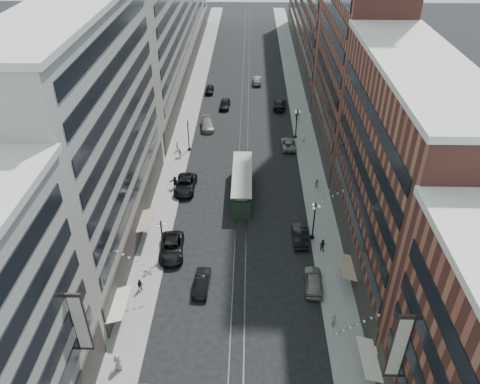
# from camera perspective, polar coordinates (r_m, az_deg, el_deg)

# --- Properties ---
(ground) EXTENTS (220.00, 220.00, 0.00)m
(ground) POSITION_cam_1_polar(r_m,az_deg,el_deg) (84.10, 0.47, 6.63)
(ground) COLOR black
(ground) RESTS_ON ground
(sidewalk_west) EXTENTS (4.00, 180.00, 0.15)m
(sidewalk_west) POSITION_cam_1_polar(r_m,az_deg,el_deg) (93.82, -6.26, 9.51)
(sidewalk_west) COLOR gray
(sidewalk_west) RESTS_ON ground
(sidewalk_east) EXTENTS (4.00, 180.00, 0.15)m
(sidewalk_east) POSITION_cam_1_polar(r_m,az_deg,el_deg) (93.60, 7.41, 9.36)
(sidewalk_east) COLOR gray
(sidewalk_east) RESTS_ON ground
(rail_west) EXTENTS (0.12, 180.00, 0.02)m
(rail_west) POSITION_cam_1_polar(r_m,az_deg,el_deg) (93.10, 0.13, 9.47)
(rail_west) COLOR #2D2D33
(rail_west) RESTS_ON ground
(rail_east) EXTENTS (0.12, 180.00, 0.02)m
(rail_east) POSITION_cam_1_polar(r_m,az_deg,el_deg) (93.08, 1.00, 9.46)
(rail_east) COLOR #2D2D33
(rail_east) RESTS_ON ground
(building_west_mid) EXTENTS (8.00, 36.00, 28.00)m
(building_west_mid) POSITION_cam_1_polar(r_m,az_deg,el_deg) (56.60, -17.50, 6.55)
(building_west_mid) COLOR #9A9589
(building_west_mid) RESTS_ON ground
(building_west_far) EXTENTS (8.00, 90.00, 26.00)m
(building_west_far) POSITION_cam_1_polar(r_m,az_deg,el_deg) (115.04, -8.30, 20.78)
(building_west_far) COLOR #9A9589
(building_west_far) RESTS_ON ground
(building_east_mid) EXTENTS (8.00, 30.00, 24.00)m
(building_east_mid) POSITION_cam_1_polar(r_m,az_deg,el_deg) (52.81, 18.76, 1.72)
(building_east_mid) COLOR brown
(building_east_mid) RESTS_ON ground
(building_east_tower) EXTENTS (8.00, 26.00, 42.00)m
(building_east_tower) POSITION_cam_1_polar(r_m,az_deg,el_deg) (74.61, 14.47, 19.32)
(building_east_tower) COLOR brown
(building_east_tower) RESTS_ON ground
(building_east_far) EXTENTS (8.00, 72.00, 24.00)m
(building_east_far) POSITION_cam_1_polar(r_m,az_deg,el_deg) (123.67, 9.32, 21.14)
(building_east_far) COLOR brown
(building_east_far) RESTS_ON ground
(lamppost_sw_far) EXTENTS (1.03, 1.14, 5.52)m
(lamppost_sw_far) POSITION_cam_1_polar(r_m,az_deg,el_deg) (56.46, -9.44, -5.57)
(lamppost_sw_far) COLOR black
(lamppost_sw_far) RESTS_ON sidewalk_west
(lamppost_sw_mid) EXTENTS (1.03, 1.14, 5.52)m
(lamppost_sw_mid) POSITION_cam_1_polar(r_m,az_deg,el_deg) (78.89, -6.32, 6.99)
(lamppost_sw_mid) COLOR black
(lamppost_sw_mid) RESTS_ON sidewalk_west
(lamppost_se_far) EXTENTS (1.03, 1.14, 5.52)m
(lamppost_se_far) POSITION_cam_1_polar(r_m,az_deg,el_deg) (59.25, 9.01, -3.36)
(lamppost_se_far) COLOR black
(lamppost_se_far) RESTS_ON sidewalk_east
(lamppost_se_mid) EXTENTS (1.03, 1.14, 5.52)m
(lamppost_se_mid) POSITION_cam_1_polar(r_m,az_deg,el_deg) (83.12, 6.90, 8.42)
(lamppost_se_mid) COLOR black
(lamppost_se_mid) RESTS_ON sidewalk_east
(streetcar) EXTENTS (2.81, 12.71, 3.51)m
(streetcar) POSITION_cam_1_polar(r_m,az_deg,el_deg) (67.90, 0.25, 0.96)
(streetcar) COLOR #1F3222
(streetcar) RESTS_ON ground
(car_2) EXTENTS (3.37, 6.41, 1.72)m
(car_2) POSITION_cam_1_polar(r_m,az_deg,el_deg) (58.37, -8.33, -6.77)
(car_2) COLOR black
(car_2) RESTS_ON ground
(car_4) EXTENTS (2.26, 5.13, 1.72)m
(car_4) POSITION_cam_1_polar(r_m,az_deg,el_deg) (54.25, 8.94, -10.67)
(car_4) COLOR slate
(car_4) RESTS_ON ground
(car_5) EXTENTS (1.80, 4.69, 1.52)m
(car_5) POSITION_cam_1_polar(r_m,az_deg,el_deg) (53.70, -4.68, -11.00)
(car_5) COLOR black
(car_5) RESTS_ON ground
(pedestrian_1) EXTENTS (1.00, 0.61, 1.95)m
(pedestrian_1) POSITION_cam_1_polar(r_m,az_deg,el_deg) (47.76, -14.65, -19.36)
(pedestrian_1) COLOR #AA9D8D
(pedestrian_1) RESTS_ON sidewalk_west
(pedestrian_2) EXTENTS (0.86, 0.63, 1.59)m
(pedestrian_2) POSITION_cam_1_polar(r_m,az_deg,el_deg) (54.16, -12.05, -11.07)
(pedestrian_2) COLOR black
(pedestrian_2) RESTS_ON sidewalk_west
(pedestrian_4) EXTENTS (0.65, 1.04, 1.64)m
(pedestrian_4) POSITION_cam_1_polar(r_m,az_deg,el_deg) (50.52, 11.33, -15.11)
(pedestrian_4) COLOR beige
(pedestrian_4) RESTS_ON sidewalk_east
(car_7) EXTENTS (3.05, 6.31, 1.73)m
(car_7) POSITION_cam_1_polar(r_m,az_deg,el_deg) (69.60, -6.67, 0.86)
(car_7) COLOR black
(car_7) RESTS_ON ground
(car_8) EXTENTS (2.95, 5.79, 1.61)m
(car_8) POSITION_cam_1_polar(r_m,az_deg,el_deg) (87.34, -4.00, 8.23)
(car_8) COLOR slate
(car_8) RESTS_ON ground
(car_9) EXTENTS (1.77, 4.29, 1.46)m
(car_9) POSITION_cam_1_polar(r_m,az_deg,el_deg) (103.22, -3.75, 12.36)
(car_9) COLOR black
(car_9) RESTS_ON ground
(car_10) EXTENTS (1.83, 5.15, 1.69)m
(car_10) POSITION_cam_1_polar(r_m,az_deg,el_deg) (60.20, 7.32, -5.22)
(car_10) COLOR black
(car_10) RESTS_ON ground
(car_11) EXTENTS (2.53, 5.20, 1.42)m
(car_11) POSITION_cam_1_polar(r_m,az_deg,el_deg) (80.97, 5.91, 5.87)
(car_11) COLOR gray
(car_11) RESTS_ON ground
(car_12) EXTENTS (3.00, 5.97, 1.66)m
(car_12) POSITION_cam_1_polar(r_m,az_deg,el_deg) (95.72, 4.86, 10.60)
(car_12) COLOR black
(car_12) RESTS_ON ground
(car_13) EXTENTS (2.21, 4.92, 1.64)m
(car_13) POSITION_cam_1_polar(r_m,az_deg,el_deg) (95.66, -1.86, 10.68)
(car_13) COLOR black
(car_13) RESTS_ON ground
(car_14) EXTENTS (1.71, 4.89, 1.61)m
(car_14) POSITION_cam_1_polar(r_m,az_deg,el_deg) (108.09, 2.11, 13.47)
(car_14) COLOR #656359
(car_14) RESTS_ON ground
(pedestrian_5) EXTENTS (1.86, 1.01, 1.92)m
(pedestrian_5) POSITION_cam_1_polar(r_m,az_deg,el_deg) (69.93, -7.93, 1.18)
(pedestrian_5) COLOR black
(pedestrian_5) RESTS_ON sidewalk_west
(pedestrian_6) EXTENTS (0.97, 0.62, 1.53)m
(pedestrian_6) POSITION_cam_1_polar(r_m,az_deg,el_deg) (77.96, -7.35, 4.75)
(pedestrian_6) COLOR #AD9F8F
(pedestrian_6) RESTS_ON sidewalk_west
(pedestrian_7) EXTENTS (0.90, 0.77, 1.63)m
(pedestrian_7) POSITION_cam_1_polar(r_m,az_deg,el_deg) (58.91, 9.99, -6.39)
(pedestrian_7) COLOR black
(pedestrian_7) RESTS_ON sidewalk_east
(pedestrian_8) EXTENTS (0.60, 0.42, 1.59)m
(pedestrian_8) POSITION_cam_1_polar(r_m,az_deg,el_deg) (82.47, 7.74, 6.46)
(pedestrian_8) COLOR beige
(pedestrian_8) RESTS_ON sidewalk_east
(pedestrian_9) EXTENTS (1.28, 0.88, 1.84)m
(pedestrian_9) POSITION_cam_1_polar(r_m,az_deg,el_deg) (90.69, 6.97, 9.26)
(pedestrian_9) COLOR black
(pedestrian_9) RESTS_ON sidewalk_east
(pedestrian_extra_0) EXTENTS (0.43, 0.64, 1.72)m
(pedestrian_extra_0) POSITION_cam_1_polar(r_m,az_deg,el_deg) (79.83, -7.67, 5.54)
(pedestrian_extra_0) COLOR gray
(pedestrian_extra_0) RESTS_ON sidewalk_west
(pedestrian_extra_1) EXTENTS (0.76, 0.45, 1.52)m
(pedestrian_extra_1) POSITION_cam_1_polar(r_m,az_deg,el_deg) (70.34, 9.29, 1.06)
(pedestrian_extra_1) COLOR #A09484
(pedestrian_extra_1) RESTS_ON sidewalk_east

